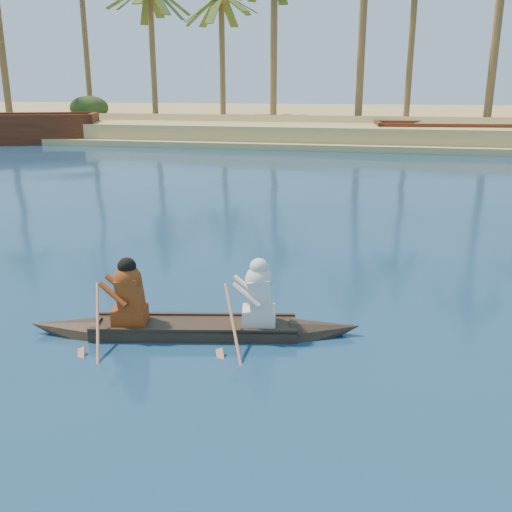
# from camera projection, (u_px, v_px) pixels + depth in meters

# --- Properties ---
(sandy_embankment) EXTENTS (150.00, 51.00, 1.50)m
(sandy_embankment) POSITION_uv_depth(u_px,v_px,m) (435.00, 121.00, 54.61)
(sandy_embankment) COLOR tan
(sandy_embankment) RESTS_ON ground
(palm_grove) EXTENTS (110.00, 14.00, 16.00)m
(palm_grove) POSITION_uv_depth(u_px,v_px,m) (456.00, 24.00, 41.38)
(palm_grove) COLOR #3B541D
(palm_grove) RESTS_ON ground
(shrub_cluster) EXTENTS (100.00, 6.00, 2.40)m
(shrub_cluster) POSITION_uv_depth(u_px,v_px,m) (451.00, 123.00, 40.05)
(shrub_cluster) COLOR #1D3413
(shrub_cluster) RESTS_ON ground
(canoe) EXTENTS (5.08, 1.71, 1.39)m
(canoe) POSITION_uv_depth(u_px,v_px,m) (194.00, 318.00, 8.64)
(canoe) COLOR #35271D
(canoe) RESTS_ON ground
(barge_mid) EXTENTS (10.96, 4.70, 1.77)m
(barge_mid) POSITION_uv_depth(u_px,v_px,m) (461.00, 137.00, 35.96)
(barge_mid) COLOR #612B14
(barge_mid) RESTS_ON ground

